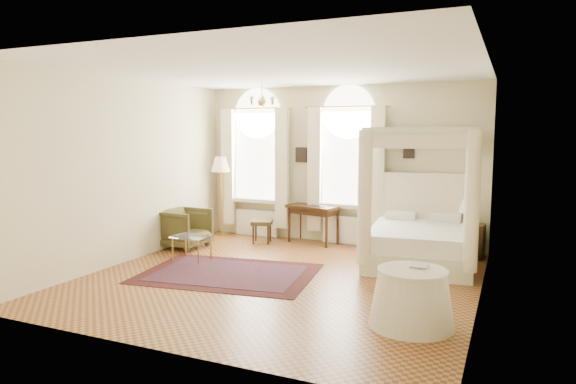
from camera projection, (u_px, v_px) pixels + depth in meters
name	position (u px, v px, depth m)	size (l,w,h in m)	color
ground	(280.00, 279.00, 8.23)	(6.00, 6.00, 0.00)	#A0602E
room_walls	(279.00, 155.00, 8.00)	(6.00, 6.00, 6.00)	beige
window_left	(256.00, 170.00, 11.43)	(1.62, 0.27, 3.29)	white
window_right	(346.00, 173.00, 10.59)	(1.62, 0.27, 3.29)	white
chandelier	(262.00, 101.00, 9.34)	(0.51, 0.45, 0.50)	gold
wall_pictures	(343.00, 154.00, 10.67)	(2.54, 0.03, 0.39)	black
canopy_bed	(419.00, 234.00, 9.05)	(2.04, 2.41, 2.41)	beige
nightstand	(471.00, 241.00, 9.57)	(0.45, 0.40, 0.64)	#341E0E
nightstand_lamp	(467.00, 208.00, 9.60)	(0.30, 0.30, 0.43)	gold
writing_desk	(313.00, 211.00, 10.79)	(1.18, 0.79, 0.81)	#341E0E
laptop	(319.00, 206.00, 10.64)	(0.33, 0.21, 0.03)	black
stool	(262.00, 224.00, 10.85)	(0.52, 0.52, 0.48)	#41361C
armchair	(185.00, 228.00, 10.40)	(0.85, 0.88, 0.80)	#423C1C
coffee_table	(192.00, 239.00, 9.32)	(0.70, 0.51, 0.46)	silver
floor_lamp	(221.00, 168.00, 11.59)	(0.46, 0.46, 1.78)	gold
oriental_rug	(228.00, 273.00, 8.52)	(3.07, 2.40, 0.01)	#3B110E
side_table	(412.00, 298.00, 6.19)	(1.03, 1.03, 0.70)	#EDE8CE
book	(410.00, 265.00, 6.32)	(0.21, 0.28, 0.03)	black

